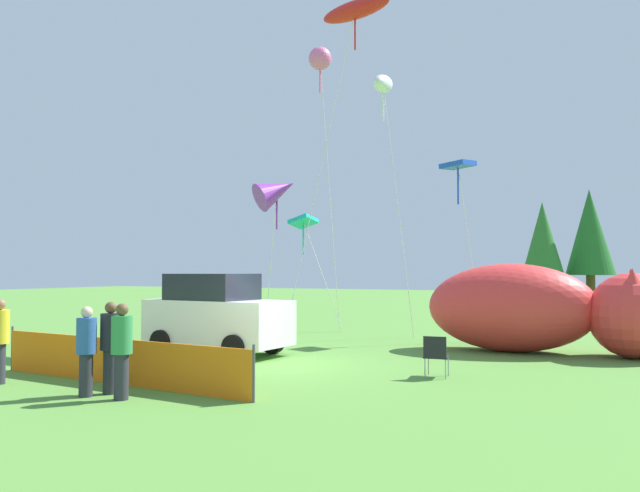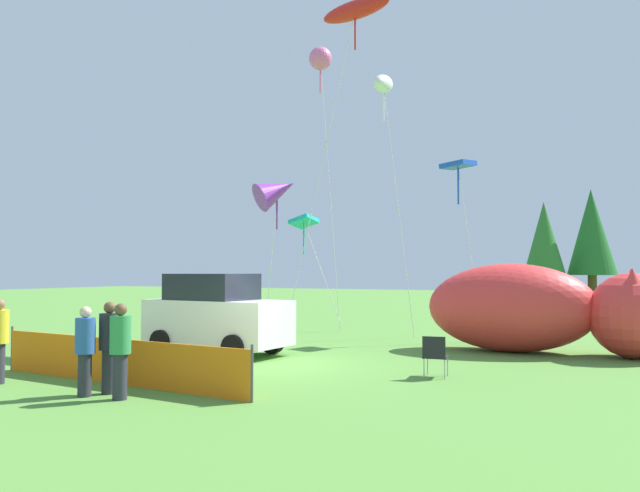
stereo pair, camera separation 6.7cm
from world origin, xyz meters
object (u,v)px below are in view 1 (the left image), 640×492
Objects in this scene: inflatable_cat at (539,312)px; kite_red_lizard at (355,11)px; kite_purple_delta at (277,191)px; spectator_in_black_shirt at (110,343)px; folding_chair at (436,353)px; kite_pink_octopus at (320,60)px; kite_blue_box at (458,168)px; spectator_in_red_shirt at (86,347)px; spectator_in_yellow_shirt at (122,347)px; kite_white_ghost at (383,85)px; parked_car at (216,315)px; kite_teal_diamond at (304,223)px.

kite_red_lizard is (-5.53, 0.12, 9.50)m from inflatable_cat.
kite_red_lizard is 6.31m from kite_purple_delta.
folding_chair is at bearing 40.30° from spectator_in_black_shirt.
kite_pink_octopus reaches higher than kite_purple_delta.
spectator_in_black_shirt is 0.29× the size of kite_blue_box.
kite_purple_delta is (-0.27, -2.84, -5.27)m from kite_pink_octopus.
kite_purple_delta is at bearing 98.21° from spectator_in_red_shirt.
kite_white_ghost is at bearing 86.13° from spectator_in_yellow_shirt.
kite_pink_octopus is at bearing 84.50° from kite_purple_delta.
kite_blue_box is (2.85, 1.98, -4.97)m from kite_red_lizard.
kite_blue_box is (5.37, 5.99, 4.59)m from parked_car.
parked_car is at bearing -86.84° from kite_purple_delta.
inflatable_cat is at bearing -22.36° from kite_white_ghost.
kite_red_lizard reaches higher than kite_white_ghost.
kite_red_lizard is at bearing 179.40° from inflatable_cat.
kite_white_ghost is 0.87× the size of kite_pink_octopus.
kite_blue_box is at bearing 53.38° from parked_car.
folding_chair is 0.08× the size of kite_pink_octopus.
kite_pink_octopus reaches higher than spectator_in_yellow_shirt.
kite_white_ghost is (0.80, 11.86, 7.85)m from spectator_in_yellow_shirt.
kite_teal_diamond is 3.99m from kite_purple_delta.
kite_red_lizard is at bearing -46.94° from kite_pink_octopus.
spectator_in_yellow_shirt is 0.29× the size of kite_blue_box.
kite_red_lizard is at bearing 83.22° from spectator_in_black_shirt.
spectator_in_black_shirt is (-5.04, -4.27, 0.42)m from folding_chair.
inflatable_cat is 12.39m from kite_pink_octopus.
parked_car is at bearing 108.64° from spectator_in_yellow_shirt.
kite_blue_box is at bearing 142.51° from inflatable_cat.
spectator_in_red_shirt is at bearing -117.89° from spectator_in_black_shirt.
inflatable_cat is 11.92m from spectator_in_red_shirt.
kite_white_ghost is 3.11m from kite_pink_octopus.
kite_pink_octopus is (1.16, -0.97, 6.06)m from kite_teal_diamond.
folding_chair is at bearing -53.11° from kite_red_lizard.
inflatable_cat is 9.08m from kite_purple_delta.
kite_purple_delta is at bearing -142.48° from kite_white_ghost.
kite_white_ghost is at bearing 37.52° from kite_purple_delta.
kite_blue_box is (5.30, -0.64, -4.56)m from kite_pink_octopus.
kite_red_lizard is (1.13, 9.48, 9.71)m from spectator_in_black_shirt.
parked_car is at bearing 74.11° from folding_chair.
parked_car is at bearing -81.76° from kite_teal_diamond.
kite_white_ghost is at bearing 83.26° from kite_red_lizard.
kite_purple_delta reaches higher than spectator_in_black_shirt.
spectator_in_black_shirt is 10.22m from kite_purple_delta.
kite_white_ghost is 1.64× the size of kite_purple_delta.
kite_purple_delta reaches higher than spectator_in_red_shirt.
kite_blue_box reaches higher than spectator_in_black_shirt.
kite_purple_delta reaches higher than spectator_in_yellow_shirt.
folding_chair is 0.16× the size of kite_purple_delta.
kite_pink_octopus is 6.00m from kite_purple_delta.
spectator_in_yellow_shirt is 0.30× the size of kite_purple_delta.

